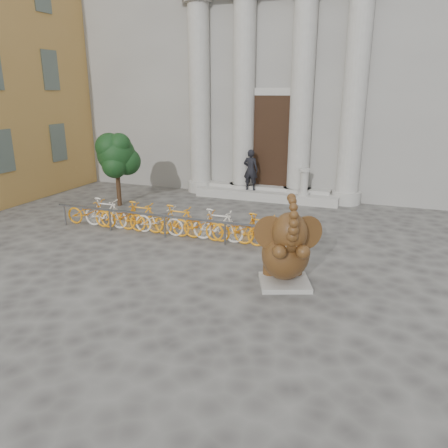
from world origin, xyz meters
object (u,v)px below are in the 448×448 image
at_px(pedestrian, 251,170).
at_px(bike_rack, 168,220).
at_px(tree, 117,155).
at_px(elephant_statue, 286,252).

bearing_deg(pedestrian, bike_rack, 80.53).
bearing_deg(tree, bike_rack, -36.72).
xyz_separation_m(elephant_statue, tree, (-7.84, 5.02, 1.16)).
xyz_separation_m(elephant_statue, pedestrian, (-3.35, 8.03, 0.38)).
bearing_deg(bike_rack, tree, 143.28).
bearing_deg(tree, elephant_statue, -32.62).
bearing_deg(elephant_statue, tree, 126.42).
height_order(bike_rack, tree, tree).
bearing_deg(tree, pedestrian, 33.83).
distance_m(elephant_statue, pedestrian, 8.71).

